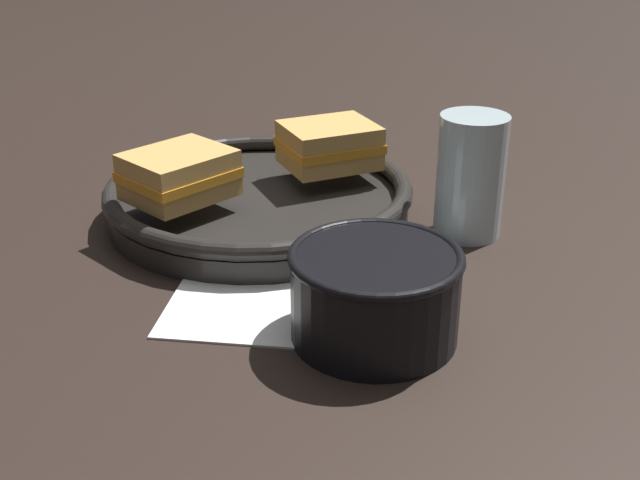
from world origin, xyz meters
name	(u,v)px	position (x,y,z in m)	size (l,w,h in m)	color
ground_plane	(331,291)	(0.00, 0.00, 0.00)	(4.00, 4.00, 0.00)	black
napkin	(312,288)	(-0.02, 0.00, 0.00)	(0.26, 0.23, 0.00)	white
soup_bowl	(375,289)	(0.05, -0.06, 0.04)	(0.14, 0.14, 0.07)	black
spoon	(348,289)	(0.02, -0.01, 0.01)	(0.14, 0.08, 0.01)	silver
skillet	(259,198)	(-0.11, 0.14, 0.02)	(0.32, 0.32, 0.04)	black
sandwich_near_left	(329,145)	(-0.05, 0.20, 0.07)	(0.13, 0.12, 0.05)	tan
sandwich_near_right	(179,175)	(-0.17, 0.08, 0.07)	(0.12, 0.13, 0.05)	tan
drinking_glass	(470,176)	(0.10, 0.15, 0.06)	(0.07, 0.07, 0.12)	silver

